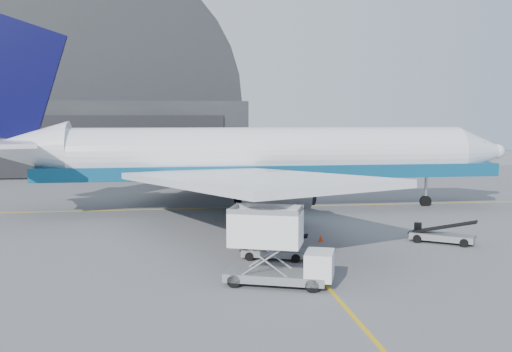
{
  "coord_description": "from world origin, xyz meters",
  "views": [
    {
      "loc": [
        -8.29,
        -39.17,
        9.61
      ],
      "look_at": [
        -1.63,
        8.95,
        4.5
      ],
      "focal_mm": 40.0,
      "sensor_mm": 36.0,
      "label": 1
    }
  ],
  "objects": [
    {
      "name": "taxi_lines",
      "position": [
        0.0,
        12.67,
        0.01
      ],
      "size": [
        80.0,
        42.12,
        0.02
      ],
      "color": "gold",
      "rests_on": "ground"
    },
    {
      "name": "pushback_tug",
      "position": [
        -0.83,
        11.71,
        0.65
      ],
      "size": [
        4.05,
        2.83,
        1.72
      ],
      "rotation": [
        0.0,
        0.0,
        -0.2
      ],
      "color": "black",
      "rests_on": "ground"
    },
    {
      "name": "belt_loader_a",
      "position": [
        -1.99,
        -1.99,
        0.54
      ],
      "size": [
        4.64,
        2.63,
        1.74
      ],
      "rotation": [
        0.0,
        0.0,
        -0.29
      ],
      "color": "slate",
      "rests_on": "ground"
    },
    {
      "name": "traffic_cone",
      "position": [
        2.56,
        2.85,
        0.25
      ],
      "size": [
        0.36,
        0.36,
        0.52
      ],
      "color": "#F23707",
      "rests_on": "ground"
    },
    {
      "name": "catering_truck",
      "position": [
        -2.86,
        -7.83,
        2.13
      ],
      "size": [
        6.52,
        4.17,
        4.21
      ],
      "rotation": [
        0.0,
        0.0,
        -0.34
      ],
      "color": "slate",
      "rests_on": "ground"
    },
    {
      "name": "distant_bldg_b",
      "position": [
        55.0,
        68.0,
        0.0
      ],
      "size": [
        8.0,
        6.0,
        2.8
      ],
      "primitive_type": "cube",
      "color": "slate",
      "rests_on": "ground"
    },
    {
      "name": "airliner",
      "position": [
        -0.94,
        18.37,
        5.48
      ],
      "size": [
        55.83,
        54.13,
        19.59
      ],
      "color": "white",
      "rests_on": "ground"
    },
    {
      "name": "distant_bldg_a",
      "position": [
        38.0,
        72.0,
        0.0
      ],
      "size": [
        14.0,
        8.0,
        4.0
      ],
      "primitive_type": "cube",
      "color": "black",
      "rests_on": "ground"
    },
    {
      "name": "hangar",
      "position": [
        -22.0,
        64.95,
        9.54
      ],
      "size": [
        50.0,
        28.3,
        28.0
      ],
      "color": "black",
      "rests_on": "ground"
    },
    {
      "name": "ground",
      "position": [
        0.0,
        0.0,
        0.0
      ],
      "size": [
        200.0,
        200.0,
        0.0
      ],
      "primitive_type": "plane",
      "color": "#565659",
      "rests_on": "ground"
    },
    {
      "name": "belt_loader_b",
      "position": [
        11.52,
        1.12,
        0.58
      ],
      "size": [
        4.74,
        3.91,
        1.89
      ],
      "rotation": [
        0.0,
        0.0,
        -0.59
      ],
      "color": "slate",
      "rests_on": "ground"
    }
  ]
}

